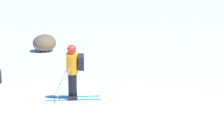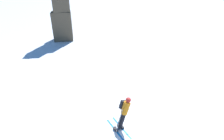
% 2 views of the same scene
% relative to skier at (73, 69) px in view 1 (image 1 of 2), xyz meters
% --- Properties ---
extents(ground_plane, '(300.00, 300.00, 0.00)m').
position_rel_skier_xyz_m(ground_plane, '(1.03, -0.13, -0.99)').
color(ground_plane, white).
extents(skier, '(1.29, 1.77, 1.80)m').
position_rel_skier_xyz_m(skier, '(0.00, 0.00, 0.00)').
color(skier, '#1E7AC6').
rests_on(skier, ground).
extents(exposed_boulder_0, '(1.45, 1.23, 0.94)m').
position_rel_skier_xyz_m(exposed_boulder_0, '(-8.54, -4.58, -0.52)').
color(exposed_boulder_0, brown).
rests_on(exposed_boulder_0, ground).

